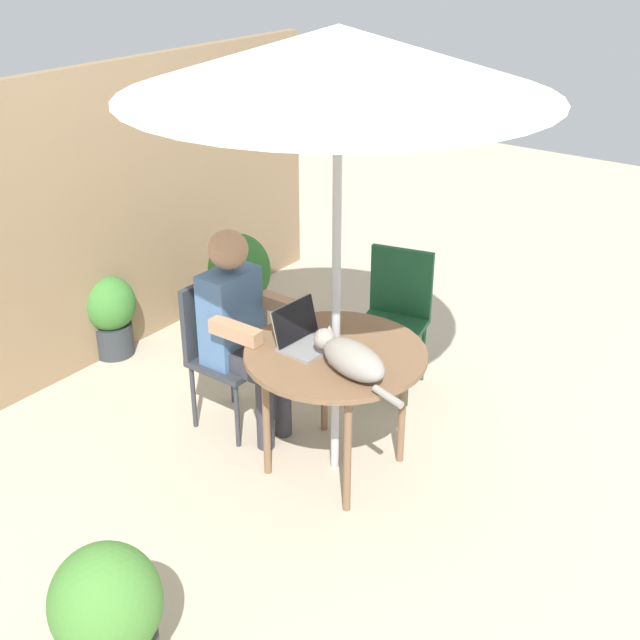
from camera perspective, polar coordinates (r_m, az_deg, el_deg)
name	(u,v)px	position (r m, az deg, el deg)	size (l,w,h in m)	color
ground_plane	(335,466)	(4.62, 1.01, -10.08)	(14.00, 14.00, 0.00)	beige
fence_back	(75,227)	(5.45, -16.60, 6.21)	(4.51, 0.08, 1.93)	#937756
patio_table	(336,362)	(4.26, 1.08, -2.96)	(0.95, 0.95, 0.72)	brown
patio_umbrella	(338,61)	(3.75, 1.29, 17.52)	(1.99, 1.99, 2.32)	#B7B7BC
chair_occupied	(221,342)	(4.78, -6.88, -1.53)	(0.40, 0.40, 0.89)	#33383F
chair_empty	(396,309)	(5.17, 5.27, 0.79)	(0.48, 0.48, 0.89)	#194C2D
person_seated	(240,323)	(4.61, -5.55, -0.22)	(0.48, 0.48, 1.23)	#4C72A5
laptop	(302,333)	(4.27, -1.22, -0.93)	(0.32, 0.27, 0.21)	gray
cat	(350,358)	(4.00, 2.12, -2.66)	(0.29, 0.63, 0.17)	gray
potted_plant_near_fence	(108,619)	(3.41, -14.45, -19.42)	(0.43, 0.43, 0.67)	#595654
potted_plant_by_chair	(110,312)	(5.74, -14.35, 0.51)	(0.36, 0.36, 0.57)	#33383D
potted_plant_corner	(240,286)	(5.74, -5.56, 2.39)	(0.43, 0.43, 0.79)	#595654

